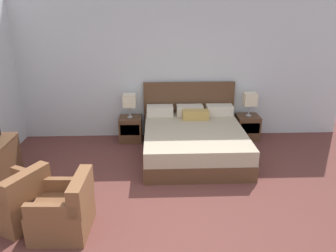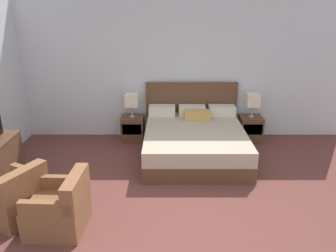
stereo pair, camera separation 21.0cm
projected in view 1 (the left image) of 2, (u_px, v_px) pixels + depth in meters
ground_plane at (180, 231)px, 4.14m from camera, size 9.74×9.74×0.00m
wall_back at (169, 69)px, 6.70m from camera, size 7.34×0.06×2.89m
bed at (193, 140)px, 6.14m from camera, size 1.90×2.09×1.18m
nightstand_left at (131, 129)px, 6.80m from camera, size 0.46×0.42×0.51m
nightstand_right at (247, 127)px, 6.89m from camera, size 0.46×0.42×0.51m
table_lamp_left at (129, 101)px, 6.59m from camera, size 0.26×0.26×0.48m
table_lamp_right at (250, 99)px, 6.68m from camera, size 0.26×0.26×0.48m
armchair_by_window at (17, 202)px, 4.25m from camera, size 0.93×0.92×0.76m
armchair_companion at (65, 211)px, 4.06m from camera, size 0.72×0.71×0.76m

